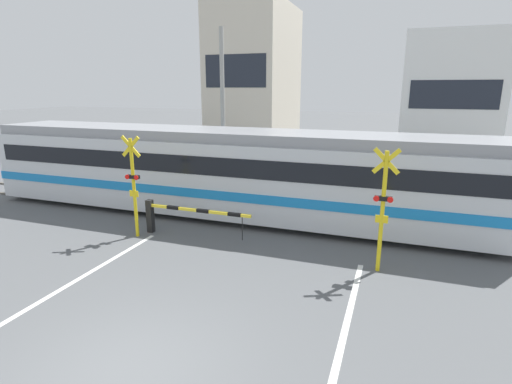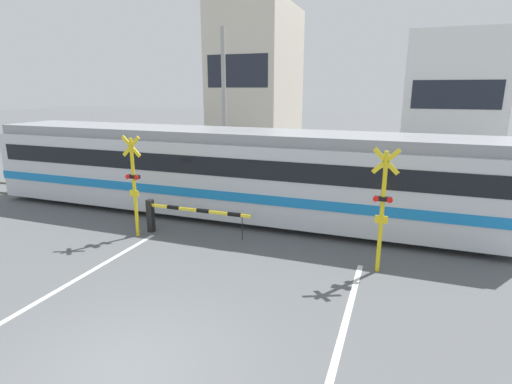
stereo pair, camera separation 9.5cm
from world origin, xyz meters
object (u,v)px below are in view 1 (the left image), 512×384
Objects in this scene: crossing_barrier_far at (359,188)px; pedestrian at (280,170)px; commuter_train at (224,170)px; crossing_barrier_near at (174,214)px; crossing_signal_left at (133,182)px; crossing_signal_right at (383,205)px.

pedestrian is (-3.94, 1.74, 0.12)m from crossing_barrier_far.
crossing_barrier_near is (-0.61, -2.66, -0.99)m from commuter_train.
crossing_signal_left and crossing_signal_right have the same top height.
commuter_train is 2.90m from crossing_barrier_near.
crossing_barrier_far is at bearing -23.78° from pedestrian.
crossing_signal_left is at bearing -156.73° from crossing_barrier_near.
crossing_signal_left reaches higher than crossing_barrier_far.
crossing_barrier_near and crossing_barrier_far have the same top height.
crossing_signal_left is at bearing -136.61° from crossing_barrier_far.
crossing_barrier_far is (4.75, 2.99, -0.99)m from commuter_train.
crossing_signal_right is 2.15× the size of pedestrian.
pedestrian is at bearing 72.04° from crossing_signal_left.
crossing_signal_left is 2.15× the size of pedestrian.
pedestrian reaches higher than crossing_barrier_far.
commuter_train is 12.64× the size of pedestrian.
crossing_barrier_near is 1.12× the size of crossing_signal_right.
crossing_signal_right is at bearing -28.16° from commuter_train.
crossing_barrier_far is 1.12× the size of crossing_signal_left.
crossing_barrier_near is at bearing -100.90° from pedestrian.
commuter_train is at bearing -147.84° from crossing_barrier_far.
crossing_signal_left is 1.00× the size of crossing_signal_right.
crossing_signal_right reaches higher than crossing_barrier_near.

